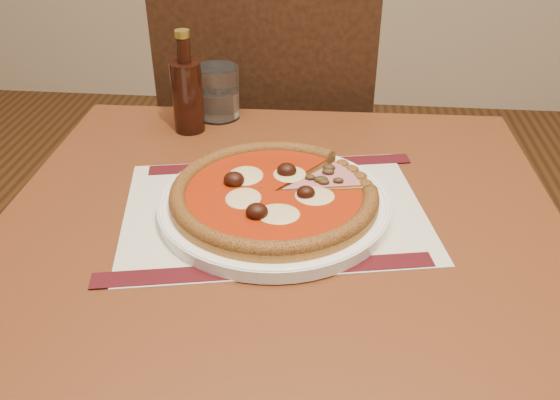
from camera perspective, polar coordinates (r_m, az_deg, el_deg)
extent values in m
cube|color=brown|center=(0.83, -0.13, -3.63)|extent=(0.82, 0.82, 0.04)
cylinder|color=brown|center=(1.40, -13.55, -7.04)|extent=(0.05, 0.05, 0.71)
cylinder|color=brown|center=(1.37, 15.93, -8.33)|extent=(0.05, 0.05, 0.71)
cube|color=black|center=(1.57, -0.44, 3.43)|extent=(0.46, 0.46, 0.04)
cylinder|color=black|center=(1.85, 6.23, -0.62)|extent=(0.04, 0.04, 0.44)
cylinder|color=black|center=(1.88, -5.68, 0.02)|extent=(0.04, 0.04, 0.44)
cylinder|color=black|center=(1.54, 6.12, -8.44)|extent=(0.04, 0.04, 0.44)
cylinder|color=black|center=(1.58, -8.29, -7.48)|extent=(0.04, 0.04, 0.44)
cube|color=black|center=(1.27, -1.49, 9.28)|extent=(0.45, 0.04, 0.48)
cube|color=beige|center=(0.85, -0.56, -1.02)|extent=(0.48, 0.38, 0.00)
cylinder|color=white|center=(0.85, -0.56, -0.46)|extent=(0.33, 0.33, 0.02)
cylinder|color=#AE732A|center=(0.84, -0.57, 0.40)|extent=(0.30, 0.30, 0.01)
torus|color=#965820|center=(0.84, -0.57, 0.75)|extent=(0.30, 0.30, 0.02)
cylinder|color=#921707|center=(0.84, -0.57, 0.81)|extent=(0.25, 0.25, 0.00)
ellipsoid|color=beige|center=(0.87, 0.88, 2.60)|extent=(0.05, 0.04, 0.01)
ellipsoid|color=beige|center=(0.89, -4.19, 2.96)|extent=(0.05, 0.04, 0.01)
ellipsoid|color=beige|center=(0.82, -3.75, 0.30)|extent=(0.05, 0.04, 0.01)
ellipsoid|color=beige|center=(0.77, -0.02, -1.99)|extent=(0.05, 0.04, 0.01)
ellipsoid|color=beige|center=(0.83, 2.80, 0.65)|extent=(0.05, 0.04, 0.01)
ellipsoid|color=black|center=(0.88, 0.84, 3.69)|extent=(0.03, 0.03, 0.02)
ellipsoid|color=black|center=(0.86, -6.21, 2.86)|extent=(0.03, 0.03, 0.02)
ellipsoid|color=black|center=(0.78, -2.07, -0.26)|extent=(0.03, 0.03, 0.02)
ellipsoid|color=black|center=(0.81, 5.47, 0.80)|extent=(0.03, 0.03, 0.02)
ellipsoid|color=#382814|center=(0.85, 3.43, 1.67)|extent=(0.02, 0.01, 0.01)
ellipsoid|color=#382814|center=(0.87, 5.81, 2.21)|extent=(0.02, 0.01, 0.01)
ellipsoid|color=#382814|center=(0.86, 3.22, 1.95)|extent=(0.02, 0.01, 0.01)
ellipsoid|color=#382814|center=(0.88, 5.33, 2.69)|extent=(0.02, 0.01, 0.01)
ellipsoid|color=#382814|center=(0.86, 2.92, 2.22)|extent=(0.02, 0.01, 0.01)
ellipsoid|color=#382814|center=(0.89, 4.70, 3.12)|extent=(0.02, 0.01, 0.01)
cylinder|color=white|center=(1.13, -6.02, 10.26)|extent=(0.09, 0.09, 0.10)
cylinder|color=#35150D|center=(1.08, -8.88, 9.76)|extent=(0.05, 0.05, 0.13)
cylinder|color=#35150D|center=(1.05, -9.25, 13.84)|extent=(0.02, 0.02, 0.05)
cylinder|color=olive|center=(1.04, -9.41, 15.52)|extent=(0.03, 0.03, 0.01)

